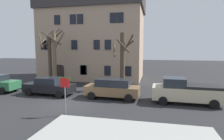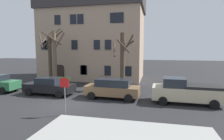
{
  "view_description": "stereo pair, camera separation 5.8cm",
  "coord_description": "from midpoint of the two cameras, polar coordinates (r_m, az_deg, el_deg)",
  "views": [
    {
      "loc": [
        6.55,
        -13.26,
        4.33
      ],
      "look_at": [
        2.85,
        3.44,
        2.36
      ],
      "focal_mm": 29.93,
      "sensor_mm": 36.0,
      "label": 1
    },
    {
      "loc": [
        6.61,
        -13.25,
        4.33
      ],
      "look_at": [
        2.85,
        3.44,
        2.36
      ],
      "focal_mm": 29.93,
      "sensor_mm": 36.0,
      "label": 2
    }
  ],
  "objects": [
    {
      "name": "ground_plane",
      "position": [
        15.42,
        -13.36,
        -9.92
      ],
      "size": [
        120.0,
        120.0,
        0.0
      ],
      "primitive_type": "plane",
      "color": "#262628"
    },
    {
      "name": "building_main",
      "position": [
        28.03,
        -5.37,
        10.07
      ],
      "size": [
        14.44,
        8.85,
        11.94
      ],
      "color": "tan",
      "rests_on": "ground_plane"
    },
    {
      "name": "pickup_truck_beige",
      "position": [
        15.95,
        21.68,
        -6.05
      ],
      "size": [
        5.31,
        2.37,
        2.02
      ],
      "color": "#C6B793",
      "rests_on": "ground_plane"
    },
    {
      "name": "car_brown_wagon",
      "position": [
        16.28,
        0.22,
        -5.6
      ],
      "size": [
        4.78,
        2.12,
        1.72
      ],
      "color": "brown",
      "rests_on": "ground_plane"
    },
    {
      "name": "bicycle_leaning",
      "position": [
        22.15,
        -17.88,
        -4.06
      ],
      "size": [
        1.72,
        0.42,
        1.03
      ],
      "color": "black",
      "rests_on": "ground_plane"
    },
    {
      "name": "tree_bare_near",
      "position": [
        22.91,
        -18.32,
        3.67
      ],
      "size": [
        3.01,
        3.03,
        6.53
      ],
      "color": "#4C3D2D",
      "rests_on": "ground_plane"
    },
    {
      "name": "tree_bare_far",
      "position": [
        19.7,
        3.38,
        3.33
      ],
      "size": [
        2.39,
        2.37,
        5.97
      ],
      "color": "#4C3D2D",
      "rests_on": "ground_plane"
    },
    {
      "name": "tree_bare_mid",
      "position": [
        22.33,
        -17.1,
        3.85
      ],
      "size": [
        2.3,
        2.19,
        6.72
      ],
      "color": "brown",
      "rests_on": "ground_plane"
    },
    {
      "name": "car_black_sedan",
      "position": [
        18.55,
        -18.53,
        -4.67
      ],
      "size": [
        4.82,
        2.26,
        1.64
      ],
      "color": "black",
      "rests_on": "ground_plane"
    },
    {
      "name": "street_sign_pole",
      "position": [
        12.36,
        -14.13,
        -5.58
      ],
      "size": [
        0.76,
        0.07,
        2.51
      ],
      "color": "slate",
      "rests_on": "ground_plane"
    }
  ]
}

